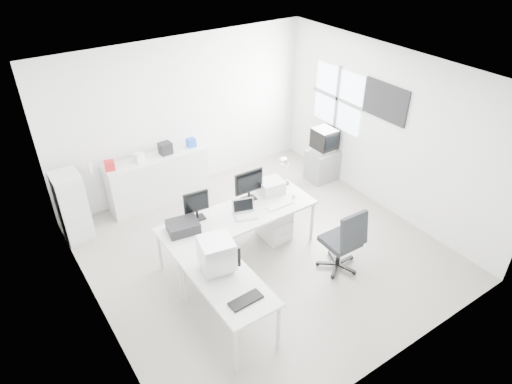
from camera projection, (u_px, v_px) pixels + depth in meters
floor at (263, 251)px, 7.18m from camera, size 5.00×5.00×0.01m
ceiling at (265, 78)px, 5.66m from camera, size 5.00×5.00×0.01m
back_wall at (184, 116)px, 8.16m from camera, size 5.00×0.02×2.80m
left_wall at (86, 237)px, 5.24m from camera, size 0.02×5.00×2.80m
right_wall at (387, 132)px, 7.60m from camera, size 0.02×5.00×2.80m
window at (338, 98)px, 8.32m from camera, size 0.02×1.20×1.10m
wall_picture at (385, 102)px, 7.38m from camera, size 0.04×0.90×0.60m
main_desk at (239, 234)px, 6.93m from camera, size 2.40×0.80×0.75m
side_desk at (229, 303)px, 5.76m from camera, size 0.70×1.40×0.75m
drawer_pedestal at (274, 221)px, 7.34m from camera, size 0.40×0.50×0.60m
inkjet_printer at (183, 227)px, 6.35m from camera, size 0.48×0.40×0.15m
lcd_monitor_small at (196, 205)px, 6.51m from camera, size 0.39×0.25×0.46m
lcd_monitor_large at (249, 186)px, 6.93m from camera, size 0.48×0.20×0.49m
laptop at (245, 211)px, 6.62m from camera, size 0.41×0.41×0.21m
white_keyboard at (280, 205)px, 6.92m from camera, size 0.46×0.14×0.02m
white_mouse at (294, 196)px, 7.09m from camera, size 0.06×0.06×0.06m
laser_printer at (271, 187)px, 7.17m from camera, size 0.41×0.36×0.21m
desk_lamp at (286, 171)px, 7.33m from camera, size 0.17×0.17×0.47m
crt_monitor at (217, 254)px, 5.60m from camera, size 0.52×0.52×0.51m
black_keyboard at (246, 300)px, 5.28m from camera, size 0.42×0.18×0.03m
office_chair at (340, 238)px, 6.59m from camera, size 0.64×0.64×1.08m
tv_cabinet at (322, 165)px, 8.88m from camera, size 0.56×0.46×0.61m
crt_tv at (324, 140)px, 8.59m from camera, size 0.50×0.48×0.45m
sideboard at (158, 179)px, 8.15m from camera, size 1.81×0.45×0.90m
clutter_box_a at (110, 165)px, 7.49m from camera, size 0.18×0.17×0.16m
clutter_box_b at (138, 157)px, 7.72m from camera, size 0.19×0.18×0.15m
clutter_box_c at (165, 148)px, 7.94m from camera, size 0.21×0.20×0.21m
clutter_box_d at (191, 142)px, 8.19m from camera, size 0.16×0.14×0.15m
clutter_bottle at (90, 168)px, 7.35m from camera, size 0.07×0.07×0.22m
filing_cabinet at (72, 207)px, 7.17m from camera, size 0.41×0.49×1.18m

